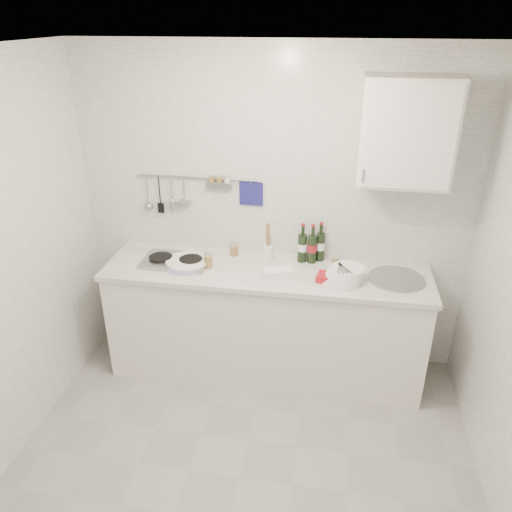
% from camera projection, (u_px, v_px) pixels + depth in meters
% --- Properties ---
extents(floor, '(3.00, 3.00, 0.00)m').
position_uv_depth(floor, '(240.00, 477.00, 3.16)').
color(floor, gray).
rests_on(floor, ground).
extents(ceiling, '(3.00, 3.00, 0.00)m').
position_uv_depth(ceiling, '(231.00, 54.00, 2.06)').
color(ceiling, silver).
rests_on(ceiling, back_wall).
extents(back_wall, '(3.00, 0.02, 2.50)m').
position_uv_depth(back_wall, '(272.00, 214.00, 3.85)').
color(back_wall, silver).
rests_on(back_wall, floor).
extents(counter, '(2.44, 0.64, 0.96)m').
position_uv_depth(counter, '(266.00, 324.00, 3.94)').
color(counter, silver).
rests_on(counter, floor).
extents(wall_rail, '(0.98, 0.09, 0.34)m').
position_uv_depth(wall_rail, '(195.00, 190.00, 3.83)').
color(wall_rail, '#93969B').
rests_on(wall_rail, back_wall).
extents(wall_cabinet, '(0.60, 0.38, 0.70)m').
position_uv_depth(wall_cabinet, '(406.00, 132.00, 3.25)').
color(wall_cabinet, silver).
rests_on(wall_cabinet, back_wall).
extents(plate_stack_hob, '(0.35, 0.34, 0.04)m').
position_uv_depth(plate_stack_hob, '(186.00, 263.00, 3.78)').
color(plate_stack_hob, '#4851A5').
rests_on(plate_stack_hob, counter).
extents(plate_stack_sink, '(0.30, 0.29, 0.11)m').
position_uv_depth(plate_stack_sink, '(344.00, 275.00, 3.54)').
color(plate_stack_sink, white).
rests_on(plate_stack_sink, counter).
extents(wine_bottles, '(0.21, 0.12, 0.31)m').
position_uv_depth(wine_bottles, '(312.00, 243.00, 3.79)').
color(wine_bottles, black).
rests_on(wine_bottles, counter).
extents(butter_dish, '(0.23, 0.16, 0.06)m').
position_uv_depth(butter_dish, '(278.00, 273.00, 3.61)').
color(butter_dish, white).
rests_on(butter_dish, counter).
extents(strawberry_punnet, '(0.15, 0.15, 0.05)m').
position_uv_depth(strawberry_punnet, '(326.00, 277.00, 3.56)').
color(strawberry_punnet, red).
rests_on(strawberry_punnet, counter).
extents(utensil_crock, '(0.08, 0.08, 0.31)m').
position_uv_depth(utensil_crock, '(268.00, 251.00, 3.85)').
color(utensil_crock, white).
rests_on(utensil_crock, counter).
extents(jar_a, '(0.07, 0.07, 0.09)m').
position_uv_depth(jar_a, '(234.00, 250.00, 3.93)').
color(jar_a, olive).
rests_on(jar_a, counter).
extents(jar_b, '(0.07, 0.07, 0.08)m').
position_uv_depth(jar_b, '(320.00, 254.00, 3.87)').
color(jar_b, olive).
rests_on(jar_b, counter).
extents(jar_c, '(0.06, 0.06, 0.08)m').
position_uv_depth(jar_c, '(336.00, 262.00, 3.76)').
color(jar_c, olive).
rests_on(jar_c, counter).
extents(jar_d, '(0.06, 0.06, 0.11)m').
position_uv_depth(jar_d, '(208.00, 261.00, 3.74)').
color(jar_d, olive).
rests_on(jar_d, counter).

